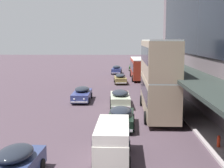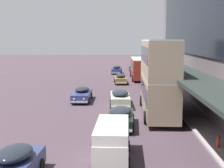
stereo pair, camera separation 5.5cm
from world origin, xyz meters
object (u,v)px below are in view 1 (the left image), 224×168
at_px(sedan_lead_near, 133,67).
at_px(sedan_second_near, 120,79).
at_px(fire_hydrant, 219,141).
at_px(transit_bus_kerbside_front, 139,67).
at_px(vw_van, 113,139).
at_px(sedan_far_back, 120,98).
at_px(transit_bus_kerbside_rear, 158,75).
at_px(sedan_trailing_near, 121,117).
at_px(sedan_oncoming_front, 14,166).
at_px(sedan_second_mid, 82,94).
at_px(sedan_lead_mid, 117,70).

distance_m(sedan_lead_near, sedan_second_near, 19.96).
distance_m(sedan_second_near, fire_hydrant, 28.26).
distance_m(transit_bus_kerbside_front, vw_van, 34.55).
bearing_deg(sedan_lead_near, sedan_far_back, -94.60).
distance_m(transit_bus_kerbside_rear, fire_hydrant, 9.48).
distance_m(transit_bus_kerbside_rear, sedan_trailing_near, 5.78).
bearing_deg(sedan_second_near, transit_bus_kerbside_rear, -80.58).
bearing_deg(sedan_trailing_near, vw_van, -94.50).
distance_m(sedan_oncoming_front, fire_hydrant, 11.45).
distance_m(sedan_oncoming_front, sedan_second_near, 32.57).
xyz_separation_m(transit_bus_kerbside_rear, sedan_lead_near, (-0.37, 38.80, -2.70)).
height_order(transit_bus_kerbside_rear, sedan_far_back, transit_bus_kerbside_rear).
bearing_deg(sedan_far_back, fire_hydrant, -64.54).
bearing_deg(sedan_second_mid, transit_bus_kerbside_front, 68.84).
height_order(sedan_trailing_near, sedan_lead_near, sedan_trailing_near).
xyz_separation_m(sedan_second_mid, sedan_lead_near, (6.83, 33.06, -0.00)).
bearing_deg(vw_van, sedan_lead_near, 86.19).
xyz_separation_m(sedan_second_mid, sedan_oncoming_front, (-0.78, -18.91, 0.05)).
distance_m(transit_bus_kerbside_front, transit_bus_kerbside_rear, 24.19).
height_order(transit_bus_kerbside_rear, sedan_second_near, transit_bus_kerbside_rear).
bearing_deg(transit_bus_kerbside_rear, sedan_oncoming_front, -121.19).
xyz_separation_m(sedan_far_back, sedan_lead_near, (2.85, 35.36, -0.04)).
relative_size(sedan_second_mid, sedan_second_near, 1.04).
xyz_separation_m(transit_bus_kerbside_front, sedan_lead_mid, (-3.75, 7.94, -1.15)).
xyz_separation_m(sedan_far_back, sedan_lead_mid, (-0.60, 28.65, -0.00)).
distance_m(sedan_far_back, fire_hydrant, 13.38).
relative_size(transit_bus_kerbside_front, sedan_oncoming_front, 2.26).
distance_m(sedan_lead_mid, vw_van, 42.30).
bearing_deg(vw_van, fire_hydrant, 14.20).
bearing_deg(vw_van, sedan_lead_mid, 90.25).
xyz_separation_m(transit_bus_kerbside_rear, sedan_trailing_near, (-3.15, -4.03, -2.68)).
relative_size(sedan_second_mid, sedan_oncoming_front, 1.10).
xyz_separation_m(sedan_oncoming_front, fire_hydrant, (10.51, 4.53, -0.30)).
distance_m(sedan_oncoming_front, sedan_far_back, 17.28).
relative_size(transit_bus_kerbside_front, sedan_lead_near, 2.13).
bearing_deg(sedan_second_near, sedan_second_mid, -106.91).
xyz_separation_m(sedan_second_near, vw_van, (-0.48, -29.24, 0.38)).
distance_m(transit_bus_kerbside_front, sedan_oncoming_front, 38.16).
bearing_deg(sedan_far_back, sedan_second_mid, 150.01).
relative_size(transit_bus_kerbside_rear, sedan_oncoming_front, 2.31).
relative_size(sedan_trailing_near, vw_van, 1.03).
distance_m(sedan_far_back, vw_van, 13.65).
bearing_deg(sedan_far_back, sedan_trailing_near, -89.48).
bearing_deg(sedan_trailing_near, sedan_second_mid, 112.53).
height_order(sedan_second_mid, sedan_lead_near, sedan_lead_near).
xyz_separation_m(sedan_second_near, sedan_lead_mid, (-0.66, 13.05, 0.06)).
bearing_deg(vw_van, transit_bus_kerbside_front, 84.08).
bearing_deg(sedan_far_back, sedan_lead_mid, 91.21).
xyz_separation_m(sedan_oncoming_front, sedan_far_back, (4.76, 16.61, -0.01)).
distance_m(transit_bus_kerbside_rear, vw_van, 11.08).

